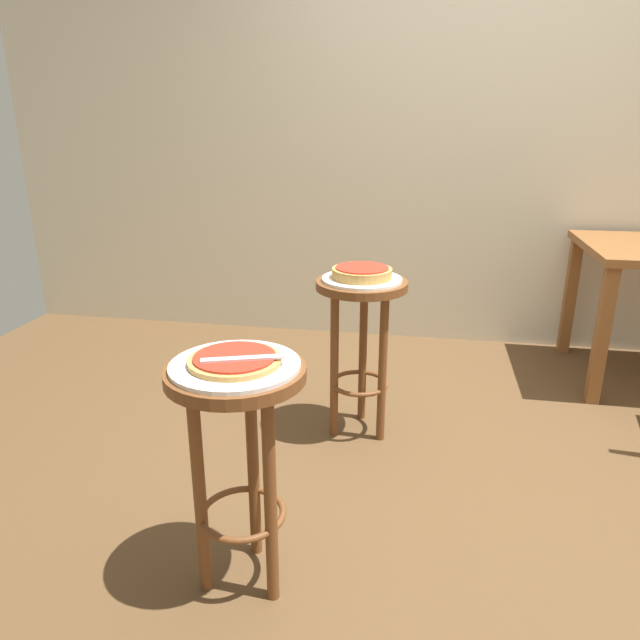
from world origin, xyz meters
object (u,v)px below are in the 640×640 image
object	(u,v)px
pizza_server_knife	(243,358)
stool_middle	(361,322)
stool_foreground	(238,428)
serving_plate_middle	(362,279)
pizza_middle	(362,273)
pizza_foreground	(235,360)
serving_plate_foreground	(235,365)

from	to	relation	value
pizza_server_knife	stool_middle	bearing A→B (deg)	59.31
stool_foreground	serving_plate_middle	size ratio (longest dim) A/B	2.10
pizza_middle	pizza_server_knife	size ratio (longest dim) A/B	1.13
pizza_foreground	serving_plate_middle	distance (m)	0.98
serving_plate_foreground	pizza_middle	distance (m)	0.98
pizza_foreground	serving_plate_middle	xyz separation A→B (m)	(0.23, 0.95, -0.02)
serving_plate_foreground	stool_middle	distance (m)	1.00
serving_plate_foreground	serving_plate_middle	size ratio (longest dim) A/B	1.06
pizza_server_knife	stool_foreground	bearing A→B (deg)	127.38
stool_foreground	pizza_middle	bearing A→B (deg)	76.29
serving_plate_foreground	serving_plate_middle	bearing A→B (deg)	76.29
pizza_foreground	pizza_middle	bearing A→B (deg)	76.29
serving_plate_middle	pizza_middle	size ratio (longest dim) A/B	1.34
stool_middle	pizza_middle	xyz separation A→B (m)	(0.00, 0.00, 0.22)
stool_foreground	pizza_foreground	bearing A→B (deg)	0.00
pizza_foreground	pizza_middle	distance (m)	0.98
serving_plate_foreground	stool_foreground	bearing A→B (deg)	0.00
serving_plate_foreground	pizza_server_knife	xyz separation A→B (m)	(0.03, -0.02, 0.03)
pizza_foreground	stool_middle	size ratio (longest dim) A/B	0.36
stool_foreground	serving_plate_foreground	bearing A→B (deg)	0.00
pizza_foreground	stool_foreground	bearing A→B (deg)	0.00
stool_foreground	serving_plate_foreground	xyz separation A→B (m)	(0.00, 0.00, 0.19)
pizza_middle	pizza_server_knife	world-z (taller)	pizza_middle
stool_middle	pizza_server_knife	bearing A→B (deg)	-101.75
pizza_foreground	serving_plate_middle	world-z (taller)	pizza_foreground
stool_foreground	stool_middle	xyz separation A→B (m)	(0.23, 0.95, 0.00)
serving_plate_middle	pizza_middle	world-z (taller)	pizza_middle
serving_plate_foreground	pizza_middle	size ratio (longest dim) A/B	1.42
serving_plate_foreground	stool_middle	xyz separation A→B (m)	(0.23, 0.95, -0.19)
stool_foreground	stool_middle	bearing A→B (deg)	76.29
stool_middle	serving_plate_middle	size ratio (longest dim) A/B	2.10
stool_middle	serving_plate_middle	distance (m)	0.19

